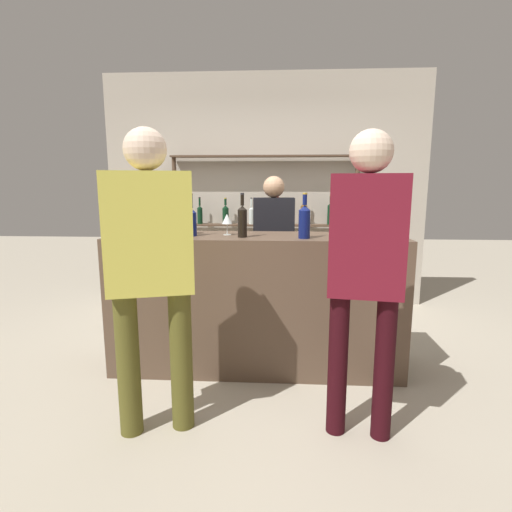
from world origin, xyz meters
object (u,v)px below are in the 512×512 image
(counter_bottle_1, at_px, (191,221))
(wine_glass, at_px, (227,219))
(counter_bottle_4, at_px, (242,220))
(cork_jar, at_px, (187,226))
(counter_bottle_2, at_px, (142,221))
(customer_right, at_px, (366,261))
(counter_bottle_0, at_px, (304,221))
(customer_left, at_px, (150,261))
(server_behind_counter, at_px, (273,242))
(counter_bottle_3, at_px, (378,219))

(counter_bottle_1, bearing_deg, wine_glass, 16.51)
(counter_bottle_4, xyz_separation_m, cork_jar, (-0.46, 0.17, -0.07))
(counter_bottle_2, relative_size, customer_right, 0.18)
(counter_bottle_1, distance_m, cork_jar, 0.15)
(cork_jar, height_order, customer_right, customer_right)
(counter_bottle_0, xyz_separation_m, wine_glass, (-0.60, 0.16, -0.01))
(customer_left, bearing_deg, server_behind_counter, -37.61)
(wine_glass, xyz_separation_m, customer_right, (0.90, -0.90, -0.15))
(counter_bottle_2, bearing_deg, counter_bottle_0, -1.79)
(counter_bottle_0, bearing_deg, wine_glass, 164.63)
(counter_bottle_2, height_order, customer_left, customer_left)
(counter_bottle_0, bearing_deg, customer_right, -67.66)
(counter_bottle_4, height_order, customer_left, customer_left)
(customer_right, bearing_deg, cork_jar, 61.06)
(counter_bottle_4, bearing_deg, wine_glass, 136.22)
(counter_bottle_4, distance_m, customer_left, 0.93)
(counter_bottle_2, relative_size, wine_glass, 1.91)
(wine_glass, bearing_deg, customer_left, -109.29)
(counter_bottle_4, relative_size, customer_right, 0.19)
(wine_glass, xyz_separation_m, cork_jar, (-0.33, 0.05, -0.06))
(cork_jar, bearing_deg, counter_bottle_2, -150.89)
(counter_bottle_3, xyz_separation_m, server_behind_counter, (-0.79, 0.86, -0.31))
(counter_bottle_2, xyz_separation_m, counter_bottle_4, (0.77, -0.00, 0.01))
(counter_bottle_1, height_order, customer_right, customer_right)
(counter_bottle_1, xyz_separation_m, server_behind_counter, (0.62, 0.84, -0.29))
(counter_bottle_1, bearing_deg, counter_bottle_3, -0.62)
(cork_jar, bearing_deg, counter_bottle_0, -12.76)
(wine_glass, xyz_separation_m, server_behind_counter, (0.36, 0.76, -0.29))
(counter_bottle_1, relative_size, counter_bottle_4, 0.98)
(counter_bottle_0, height_order, customer_right, customer_right)
(counter_bottle_1, distance_m, customer_right, 1.44)
(counter_bottle_3, xyz_separation_m, wine_glass, (-1.15, 0.09, -0.02))
(counter_bottle_4, xyz_separation_m, server_behind_counter, (0.22, 0.89, -0.30))
(counter_bottle_0, relative_size, wine_glass, 2.02)
(counter_bottle_2, relative_size, customer_left, 0.18)
(counter_bottle_1, height_order, counter_bottle_4, counter_bottle_4)
(counter_bottle_2, bearing_deg, counter_bottle_1, 7.18)
(counter_bottle_3, height_order, counter_bottle_4, counter_bottle_3)
(counter_bottle_1, xyz_separation_m, counter_bottle_2, (-0.37, -0.05, 0.00))
(counter_bottle_3, xyz_separation_m, customer_left, (-1.47, -0.83, -0.18))
(customer_left, height_order, customer_right, customer_left)
(counter_bottle_0, xyz_separation_m, cork_jar, (-0.93, 0.21, -0.07))
(counter_bottle_4, relative_size, customer_left, 0.19)
(counter_bottle_0, bearing_deg, counter_bottle_3, 7.24)
(counter_bottle_4, xyz_separation_m, customer_left, (-0.46, -0.79, -0.17))
(counter_bottle_4, height_order, wine_glass, counter_bottle_4)
(counter_bottle_0, relative_size, customer_right, 0.19)
(counter_bottle_0, relative_size, counter_bottle_2, 1.06)
(counter_bottle_0, distance_m, cork_jar, 0.95)
(wine_glass, relative_size, cork_jar, 1.34)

